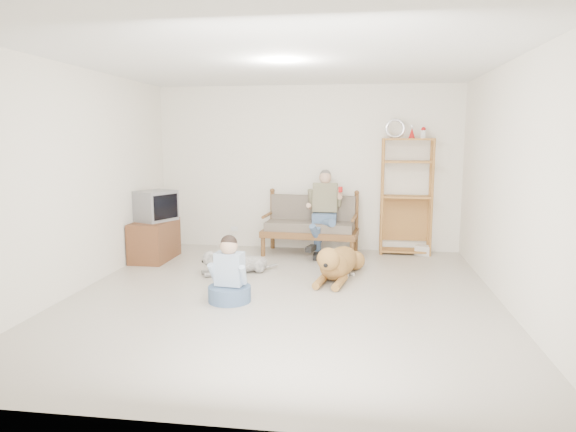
# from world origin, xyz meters

# --- Properties ---
(floor) EXTENTS (5.50, 5.50, 0.00)m
(floor) POSITION_xyz_m (0.00, 0.00, 0.00)
(floor) COLOR beige
(floor) RESTS_ON ground
(ceiling) EXTENTS (5.50, 5.50, 0.00)m
(ceiling) POSITION_xyz_m (0.00, 0.00, 2.70)
(ceiling) COLOR white
(ceiling) RESTS_ON ground
(wall_back) EXTENTS (5.00, 0.00, 5.00)m
(wall_back) POSITION_xyz_m (0.00, 2.75, 1.35)
(wall_back) COLOR silver
(wall_back) RESTS_ON ground
(wall_front) EXTENTS (5.00, 0.00, 5.00)m
(wall_front) POSITION_xyz_m (0.00, -2.75, 1.35)
(wall_front) COLOR silver
(wall_front) RESTS_ON ground
(wall_left) EXTENTS (0.00, 5.50, 5.50)m
(wall_left) POSITION_xyz_m (-2.50, 0.00, 1.35)
(wall_left) COLOR silver
(wall_left) RESTS_ON ground
(wall_right) EXTENTS (0.00, 5.50, 5.50)m
(wall_right) POSITION_xyz_m (2.50, 0.00, 1.35)
(wall_right) COLOR silver
(wall_right) RESTS_ON ground
(loveseat) EXTENTS (1.55, 0.82, 0.95)m
(loveseat) POSITION_xyz_m (0.11, 2.35, 0.49)
(loveseat) COLOR brown
(loveseat) RESTS_ON ground
(man) EXTENTS (0.51, 0.73, 1.19)m
(man) POSITION_xyz_m (0.31, 2.18, 0.62)
(man) COLOR slate
(man) RESTS_ON loveseat
(etagere) EXTENTS (0.82, 0.36, 2.15)m
(etagere) POSITION_xyz_m (1.61, 2.55, 0.95)
(etagere) COLOR #A66534
(etagere) RESTS_ON ground
(book_stack) EXTENTS (0.27, 0.24, 0.15)m
(book_stack) POSITION_xyz_m (1.90, 2.50, 0.07)
(book_stack) COLOR white
(book_stack) RESTS_ON ground
(tv_stand) EXTENTS (0.51, 0.91, 0.60)m
(tv_stand) POSITION_xyz_m (-2.23, 1.60, 0.30)
(tv_stand) COLOR brown
(tv_stand) RESTS_ON ground
(crt_tv) EXTENTS (0.63, 0.69, 0.46)m
(crt_tv) POSITION_xyz_m (-2.19, 1.63, 0.83)
(crt_tv) COLOR slate
(crt_tv) RESTS_ON tv_stand
(wall_outlet) EXTENTS (0.12, 0.02, 0.08)m
(wall_outlet) POSITION_xyz_m (-1.25, 2.73, 0.30)
(wall_outlet) COLOR white
(wall_outlet) RESTS_ON ground
(golden_retriever) EXTENTS (0.62, 1.69, 0.51)m
(golden_retriever) POSITION_xyz_m (0.60, 0.95, 0.21)
(golden_retriever) COLOR #AA793B
(golden_retriever) RESTS_ON ground
(shaggy_dog) EXTENTS (1.00, 0.67, 0.34)m
(shaggy_dog) POSITION_xyz_m (-0.82, 0.97, 0.14)
(shaggy_dog) COLOR white
(shaggy_dog) RESTS_ON ground
(terrier) EXTENTS (0.47, 0.46, 0.23)m
(terrier) POSITION_xyz_m (0.64, 1.17, 0.09)
(terrier) COLOR silver
(terrier) RESTS_ON ground
(child) EXTENTS (0.49, 0.49, 0.77)m
(child) POSITION_xyz_m (-0.58, -0.22, 0.28)
(child) COLOR slate
(child) RESTS_ON ground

